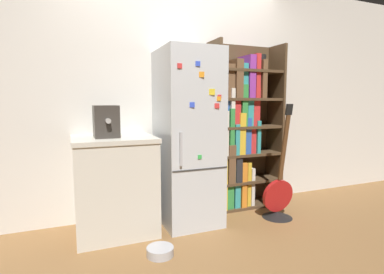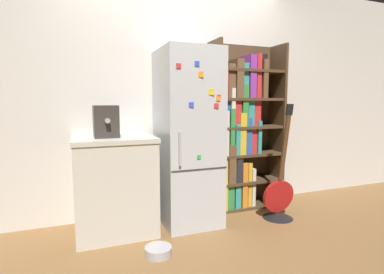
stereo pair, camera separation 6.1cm
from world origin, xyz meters
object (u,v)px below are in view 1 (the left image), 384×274
object	(u,v)px
refrigerator	(188,138)
pet_bowl	(160,251)
bookshelf	(238,131)
guitar	(278,202)
espresso_machine	(106,121)

from	to	relation	value
refrigerator	pet_bowl	xyz separation A→B (m)	(-0.47, -0.59, -0.83)
refrigerator	pet_bowl	distance (m)	1.12
bookshelf	guitar	world-z (taller)	bookshelf
pet_bowl	bookshelf	bearing A→B (deg)	33.63
bookshelf	refrigerator	bearing A→B (deg)	-165.49
espresso_machine	guitar	world-z (taller)	guitar
refrigerator	guitar	size ratio (longest dim) A/B	1.44
espresso_machine	pet_bowl	bearing A→B (deg)	-61.19
bookshelf	guitar	xyz separation A→B (m)	(0.23, -0.47, -0.72)
guitar	refrigerator	bearing A→B (deg)	162.49
espresso_machine	guitar	bearing A→B (deg)	-9.53
espresso_machine	bookshelf	bearing A→B (deg)	6.97
guitar	pet_bowl	size ratio (longest dim) A/B	5.51
refrigerator	bookshelf	size ratio (longest dim) A/B	0.92
refrigerator	espresso_machine	size ratio (longest dim) A/B	5.30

